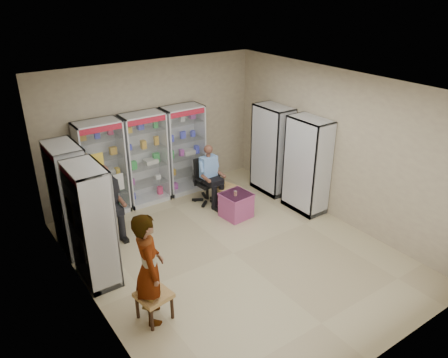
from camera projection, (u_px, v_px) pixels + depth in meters
floor at (233, 253)px, 7.86m from camera, size 6.00×6.00×0.00m
room_shell at (234, 151)px, 7.03m from camera, size 5.02×6.02×3.01m
cabinet_back_left at (102, 169)px, 8.79m from camera, size 0.90×0.50×2.00m
cabinet_back_mid at (145, 159)px, 9.29m from camera, size 0.90×0.50×2.00m
cabinet_back_right at (184, 150)px, 9.78m from camera, size 0.90×0.50×2.00m
cabinet_right_far at (272, 150)px, 9.79m from camera, size 0.90×0.50×2.00m
cabinet_right_near at (307, 165)px, 8.97m from camera, size 0.90×0.50×2.00m
cabinet_left_far at (70, 199)px, 7.62m from camera, size 0.90×0.50×2.00m
cabinet_left_near at (92, 225)px, 6.80m from camera, size 0.90×0.50×2.00m
wooden_chair at (107, 210)px, 8.34m from camera, size 0.42×0.42×0.94m
seated_customer at (106, 202)px, 8.22m from camera, size 0.44×0.60×1.34m
office_chair at (207, 181)px, 9.48m from camera, size 0.57×0.57×0.99m
seated_shopkeeper at (208, 176)px, 9.39m from camera, size 0.45×0.60×1.26m
pink_trunk at (236, 205)px, 8.96m from camera, size 0.59×0.57×0.52m
tea_glass at (235, 193)px, 8.76m from camera, size 0.07×0.07×0.10m
woven_stool_a at (227, 196)px, 9.46m from camera, size 0.53×0.53×0.42m
woven_stool_b at (155, 306)px, 6.27m from camera, size 0.51×0.51×0.44m
standing_man at (149, 269)px, 6.03m from camera, size 0.58×0.72×1.71m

